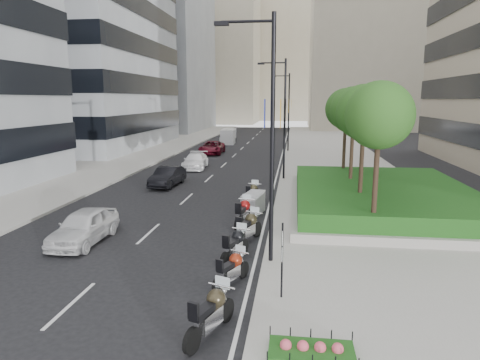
% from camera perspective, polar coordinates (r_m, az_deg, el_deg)
% --- Properties ---
extents(ground, '(160.00, 160.00, 0.00)m').
position_cam_1_polar(ground, '(16.29, -11.72, -11.48)').
color(ground, black).
rests_on(ground, ground).
extents(sidewalk_right, '(10.00, 100.00, 0.15)m').
position_cam_1_polar(sidewalk_right, '(44.80, 12.29, 2.76)').
color(sidewalk_right, '#9E9B93').
rests_on(sidewalk_right, ground).
extents(sidewalk_left, '(8.00, 100.00, 0.15)m').
position_cam_1_polar(sidewalk_left, '(47.79, -13.71, 3.19)').
color(sidewalk_left, '#9E9B93').
rests_on(sidewalk_left, ground).
extents(lane_edge, '(0.12, 100.00, 0.01)m').
position_cam_1_polar(lane_edge, '(44.66, 5.49, 2.85)').
color(lane_edge, silver).
rests_on(lane_edge, ground).
extents(lane_centre, '(0.12, 100.00, 0.01)m').
position_cam_1_polar(lane_centre, '(45.12, -1.13, 2.98)').
color(lane_centre, silver).
rests_on(lane_centre, ground).
extents(building_grey_far, '(22.00, 26.00, 30.00)m').
position_cam_1_polar(building_grey_far, '(89.55, -12.14, 16.21)').
color(building_grey_far, gray).
rests_on(building_grey_far, ground).
extents(building_cream_right, '(28.00, 24.00, 36.00)m').
position_cam_1_polar(building_cream_right, '(96.46, 18.23, 17.31)').
color(building_cream_right, '#B7AD93').
rests_on(building_cream_right, ground).
extents(building_cream_left, '(26.00, 24.00, 34.00)m').
position_cam_1_polar(building_cream_left, '(117.04, -4.23, 16.05)').
color(building_cream_left, '#B7AD93').
rests_on(building_cream_left, ground).
extents(building_cream_centre, '(30.00, 24.00, 38.00)m').
position_cam_1_polar(building_cream_centre, '(134.87, 6.25, 16.16)').
color(building_cream_centre, '#B7AD93').
rests_on(building_cream_centre, ground).
extents(planter, '(10.00, 14.00, 0.40)m').
position_cam_1_polar(planter, '(25.37, 18.30, -2.91)').
color(planter, '#9F9B94').
rests_on(planter, sidewalk_right).
extents(hedge, '(9.40, 13.40, 0.80)m').
position_cam_1_polar(hedge, '(25.24, 18.38, -1.59)').
color(hedge, '#123F12').
rests_on(hedge, planter).
extents(flower_bed, '(2.00, 1.00, 0.20)m').
position_cam_1_polar(flower_bed, '(10.93, 9.49, -21.77)').
color(flower_bed, '#123F12').
rests_on(flower_bed, sidewalk_right).
extents(tree_0, '(2.80, 2.80, 6.30)m').
position_cam_1_polar(tree_0, '(18.54, 18.09, 8.14)').
color(tree_0, '#332319').
rests_on(tree_0, planter).
extents(tree_1, '(2.80, 2.80, 6.30)m').
position_cam_1_polar(tree_1, '(22.49, 16.22, 8.60)').
color(tree_1, '#332319').
rests_on(tree_1, planter).
extents(tree_2, '(2.80, 2.80, 6.30)m').
position_cam_1_polar(tree_2, '(26.44, 14.91, 8.93)').
color(tree_2, '#332319').
rests_on(tree_2, planter).
extents(tree_3, '(2.80, 2.80, 6.30)m').
position_cam_1_polar(tree_3, '(30.41, 13.94, 9.16)').
color(tree_3, '#332319').
rests_on(tree_3, planter).
extents(lamp_post_0, '(2.34, 0.45, 9.00)m').
position_cam_1_polar(lamp_post_0, '(15.28, 3.76, 6.85)').
color(lamp_post_0, black).
rests_on(lamp_post_0, ground).
extents(lamp_post_1, '(2.34, 0.45, 9.00)m').
position_cam_1_polar(lamp_post_1, '(32.25, 5.71, 8.85)').
color(lamp_post_1, black).
rests_on(lamp_post_1, ground).
extents(lamp_post_2, '(2.34, 0.45, 9.00)m').
position_cam_1_polar(lamp_post_2, '(50.24, 6.34, 9.50)').
color(lamp_post_2, black).
rests_on(lamp_post_2, ground).
extents(parking_sign, '(0.06, 0.32, 2.50)m').
position_cam_1_polar(parking_sign, '(13.07, 5.63, -10.11)').
color(parking_sign, black).
rests_on(parking_sign, ground).
extents(motorcycle_0, '(1.05, 2.29, 1.19)m').
position_cam_1_polar(motorcycle_0, '(11.64, -3.86, -17.27)').
color(motorcycle_0, black).
rests_on(motorcycle_0, ground).
extents(motorcycle_1, '(1.03, 1.95, 1.04)m').
position_cam_1_polar(motorcycle_1, '(14.45, -1.07, -11.80)').
color(motorcycle_1, black).
rests_on(motorcycle_1, ground).
extents(motorcycle_2, '(0.95, 2.25, 1.15)m').
position_cam_1_polar(motorcycle_2, '(16.44, -0.63, -8.74)').
color(motorcycle_2, black).
rests_on(motorcycle_2, ground).
extents(motorcycle_3, '(1.12, 2.32, 1.22)m').
position_cam_1_polar(motorcycle_3, '(18.55, 1.11, -6.34)').
color(motorcycle_3, black).
rests_on(motorcycle_3, ground).
extents(motorcycle_4, '(0.82, 2.47, 1.23)m').
position_cam_1_polar(motorcycle_4, '(20.84, 0.45, -4.39)').
color(motorcycle_4, black).
rests_on(motorcycle_4, ground).
extents(motorcycle_5, '(1.17, 2.07, 1.18)m').
position_cam_1_polar(motorcycle_5, '(22.89, 1.78, -3.19)').
color(motorcycle_5, black).
rests_on(motorcycle_5, ground).
extents(motorcycle_6, '(0.78, 2.33, 1.17)m').
position_cam_1_polar(motorcycle_6, '(25.02, 1.65, -1.90)').
color(motorcycle_6, black).
rests_on(motorcycle_6, ground).
extents(car_a, '(1.75, 4.25, 1.44)m').
position_cam_1_polar(car_a, '(19.65, -20.10, -5.81)').
color(car_a, silver).
rests_on(car_a, ground).
extents(car_b, '(1.74, 4.25, 1.37)m').
position_cam_1_polar(car_b, '(30.79, -9.64, 0.46)').
color(car_b, black).
rests_on(car_b, ground).
extents(car_c, '(2.25, 4.83, 1.37)m').
position_cam_1_polar(car_c, '(38.29, -5.96, 2.55)').
color(car_c, white).
rests_on(car_c, ground).
extents(car_d, '(2.49, 5.23, 1.44)m').
position_cam_1_polar(car_d, '(48.43, -3.74, 4.34)').
color(car_d, '#5C0B1B').
rests_on(car_d, ground).
extents(delivery_van, '(2.03, 4.78, 1.97)m').
position_cam_1_polar(delivery_van, '(59.67, -1.58, 5.75)').
color(delivery_van, white).
rests_on(delivery_van, ground).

